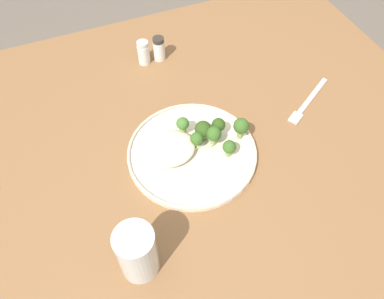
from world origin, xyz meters
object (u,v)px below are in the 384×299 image
broccoli_floret_left_leaning (218,126)px  broccoli_floret_tall_stalk (183,125)px  seared_scallop_left_edge (175,155)px  salt_shaker (144,53)px  water_glass (138,254)px  broccoli_floret_small_sprig (214,134)px  broccoli_floret_near_rim (197,139)px  dinner_fork (308,102)px  seared_scallop_rear_pale (168,136)px  broccoli_floret_rear_charred (229,147)px  pepper_shaker (159,49)px  broccoli_floret_center_pile (203,130)px  broccoli_floret_front_edge (241,127)px  dinner_plate (192,153)px  seared_scallop_large_seared (184,146)px  seared_scallop_center_golden (150,150)px

broccoli_floret_left_leaning → broccoli_floret_tall_stalk: size_ratio=1.00×
seared_scallop_left_edge → salt_shaker: salt_shaker is taller
broccoli_floret_tall_stalk → water_glass: bearing=-126.1°
seared_scallop_left_edge → broccoli_floret_small_sprig: bearing=2.4°
broccoli_floret_small_sprig → salt_shaker: bearing=98.8°
broccoli_floret_near_rim → dinner_fork: (0.32, 0.03, -0.04)m
seared_scallop_rear_pale → dinner_fork: bearing=-2.7°
broccoli_floret_rear_charred → pepper_shaker: (-0.03, 0.38, -0.00)m
broccoli_floret_center_pile → dinner_fork: broccoli_floret_center_pile is taller
broccoli_floret_center_pile → broccoli_floret_rear_charred: bearing=-60.5°
seared_scallop_rear_pale → broccoli_floret_front_edge: size_ratio=0.41×
dinner_plate → broccoli_floret_tall_stalk: 0.07m
broccoli_floret_rear_charred → salt_shaker: (-0.07, 0.38, -0.00)m
seared_scallop_large_seared → pepper_shaker: 0.33m
broccoli_floret_front_edge → broccoli_floret_tall_stalk: size_ratio=1.10×
broccoli_floret_front_edge → broccoli_floret_tall_stalk: broccoli_floret_front_edge is taller
broccoli_floret_tall_stalk → salt_shaker: salt_shaker is taller
broccoli_floret_rear_charred → water_glass: water_glass is taller
seared_scallop_large_seared → dinner_fork: seared_scallop_large_seared is taller
seared_scallop_left_edge → seared_scallop_large_seared: size_ratio=1.22×
broccoli_floret_rear_charred → broccoli_floret_center_pile: (-0.04, 0.06, 0.01)m
water_glass → salt_shaker: water_glass is taller
broccoli_floret_center_pile → dinner_fork: bearing=2.8°
seared_scallop_left_edge → water_glass: water_glass is taller
broccoli_floret_left_leaning → broccoli_floret_center_pile: bearing=175.8°
water_glass → dinner_fork: 0.57m
broccoli_floret_small_sprig → salt_shaker: salt_shaker is taller
broccoli_floret_tall_stalk → broccoli_floret_front_edge: bearing=-26.4°
broccoli_floret_left_leaning → pepper_shaker: 0.32m
broccoli_floret_rear_charred → dinner_fork: size_ratio=0.26×
dinner_fork → pepper_shaker: size_ratio=2.52×
salt_shaker → dinner_plate: bearing=-90.1°
broccoli_floret_front_edge → broccoli_floret_small_sprig: broccoli_floret_front_edge is taller
broccoli_floret_front_edge → broccoli_floret_small_sprig: (-0.06, 0.00, -0.00)m
broccoli_floret_rear_charred → broccoli_floret_center_pile: bearing=119.5°
seared_scallop_left_edge → broccoli_floret_near_rim: 0.06m
broccoli_floret_center_pile → water_glass: 0.31m
seared_scallop_large_seared → water_glass: bearing=-128.9°
broccoli_floret_small_sprig → broccoli_floret_center_pile: 0.03m
seared_scallop_center_golden → broccoli_floret_near_rim: broccoli_floret_near_rim is taller
dinner_plate → water_glass: (-0.19, -0.20, 0.04)m
broccoli_floret_small_sprig → salt_shaker: 0.34m
seared_scallop_large_seared → broccoli_floret_small_sprig: 0.07m
broccoli_floret_center_pile → water_glass: (-0.22, -0.22, 0.01)m
dinner_plate → pepper_shaker: size_ratio=4.33×
broccoli_floret_front_edge → broccoli_floret_center_pile: bearing=161.4°
seared_scallop_center_golden → broccoli_floret_front_edge: broccoli_floret_front_edge is taller
broccoli_floret_rear_charred → salt_shaker: bearing=100.7°
seared_scallop_large_seared → seared_scallop_rear_pale: 0.05m
seared_scallop_large_seared → broccoli_floret_left_leaning: (0.09, 0.01, 0.02)m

